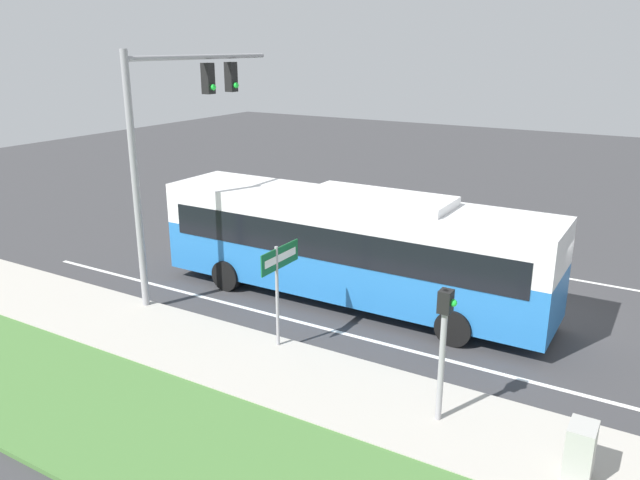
% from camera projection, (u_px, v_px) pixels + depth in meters
% --- Properties ---
extents(ground_plane, '(80.00, 80.00, 0.00)m').
position_uv_depth(ground_plane, '(529.00, 316.00, 17.30)').
color(ground_plane, '#38383A').
extents(sidewalk, '(2.80, 80.00, 0.12)m').
position_uv_depth(sidewalk, '(455.00, 426.00, 12.20)').
color(sidewalk, '#ADA89E').
rests_on(sidewalk, ground_plane).
extents(lane_divider_near, '(0.14, 30.00, 0.01)m').
position_uv_depth(lane_divider_near, '(493.00, 372.00, 14.34)').
color(lane_divider_near, silver).
rests_on(lane_divider_near, ground_plane).
extents(lane_divider_far, '(0.14, 30.00, 0.01)m').
position_uv_depth(lane_divider_far, '(555.00, 276.00, 20.25)').
color(lane_divider_far, silver).
rests_on(lane_divider_far, ground_plane).
extents(bus, '(2.64, 11.61, 3.32)m').
position_uv_depth(bus, '(350.00, 242.00, 17.81)').
color(bus, '#236BB7').
rests_on(bus, ground_plane).
extents(signal_gantry, '(6.04, 0.41, 7.10)m').
position_uv_depth(signal_gantry, '(177.00, 125.00, 17.71)').
color(signal_gantry, '#939399').
rests_on(signal_gantry, ground_plane).
extents(pedestrian_signal, '(0.28, 0.34, 2.86)m').
position_uv_depth(pedestrian_signal, '(444.00, 334.00, 11.80)').
color(pedestrian_signal, '#939399').
rests_on(pedestrian_signal, ground_plane).
extents(street_sign, '(1.52, 0.08, 2.67)m').
position_uv_depth(street_sign, '(279.00, 274.00, 14.92)').
color(street_sign, '#939399').
rests_on(street_sign, ground_plane).
extents(utility_cabinet, '(0.60, 0.45, 1.05)m').
position_uv_depth(utility_cabinet, '(580.00, 452.00, 10.49)').
color(utility_cabinet, '#A8A8A3').
rests_on(utility_cabinet, sidewalk).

